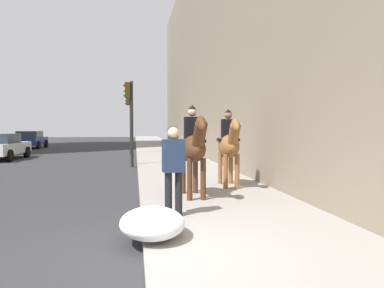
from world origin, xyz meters
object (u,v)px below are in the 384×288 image
(traffic_light_near_curb, at_px, (130,110))
(traffic_light_far_curb, at_px, (129,114))
(pedestrian_greeting, at_px, (173,165))
(car_mid_lane, at_px, (2,146))
(mounted_horse_near, at_px, (193,147))
(mounted_horse_far, at_px, (229,144))
(car_near_lane, at_px, (31,139))

(traffic_light_near_curb, xyz_separation_m, traffic_light_far_curb, (7.48, 0.13, 0.06))
(pedestrian_greeting, xyz_separation_m, car_mid_lane, (14.63, 7.91, -0.35))
(traffic_light_far_curb, bearing_deg, traffic_light_near_curb, -179.01)
(mounted_horse_near, xyz_separation_m, car_mid_lane, (12.78, 8.58, -0.60))
(mounted_horse_near, bearing_deg, traffic_light_far_curb, -175.78)
(mounted_horse_far, bearing_deg, pedestrian_greeting, -27.02)
(mounted_horse_far, height_order, car_near_lane, mounted_horse_far)
(mounted_horse_far, bearing_deg, mounted_horse_near, -38.09)
(traffic_light_near_curb, height_order, traffic_light_far_curb, traffic_light_far_curb)
(mounted_horse_near, relative_size, mounted_horse_far, 1.01)
(traffic_light_near_curb, bearing_deg, pedestrian_greeting, -174.62)
(pedestrian_greeting, distance_m, traffic_light_far_curb, 17.47)
(mounted_horse_near, height_order, pedestrian_greeting, mounted_horse_near)
(mounted_horse_near, distance_m, car_near_lane, 25.81)
(pedestrian_greeting, distance_m, car_near_lane, 27.28)
(pedestrian_greeting, bearing_deg, mounted_horse_near, -27.06)
(mounted_horse_near, relative_size, pedestrian_greeting, 1.32)
(car_near_lane, relative_size, traffic_light_near_curb, 1.07)
(mounted_horse_far, xyz_separation_m, car_near_lane, (22.39, 11.26, -0.57))
(mounted_horse_near, distance_m, car_mid_lane, 15.41)
(car_mid_lane, relative_size, traffic_light_far_curb, 1.13)
(car_near_lane, xyz_separation_m, car_mid_lane, (-11.00, -1.43, -0.01))
(traffic_light_far_curb, bearing_deg, mounted_horse_near, -173.62)
(traffic_light_near_curb, bearing_deg, car_near_lane, 28.10)
(pedestrian_greeting, xyz_separation_m, car_near_lane, (25.63, 9.34, -0.34))
(pedestrian_greeting, relative_size, traffic_light_far_curb, 0.43)
(mounted_horse_near, bearing_deg, mounted_horse_far, 136.14)
(mounted_horse_far, distance_m, car_mid_lane, 15.05)
(car_near_lane, height_order, traffic_light_near_curb, traffic_light_near_curb)
(car_near_lane, height_order, car_mid_lane, same)
(pedestrian_greeting, height_order, traffic_light_near_curb, traffic_light_near_curb)
(mounted_horse_near, bearing_deg, pedestrian_greeting, -22.25)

